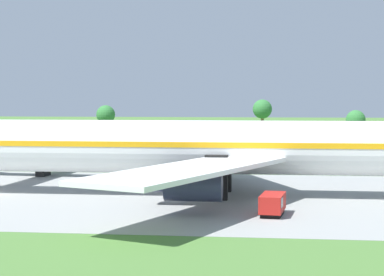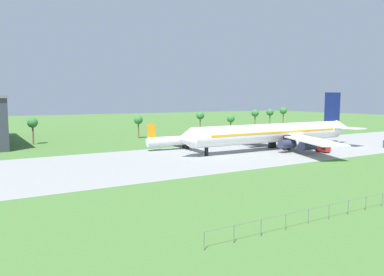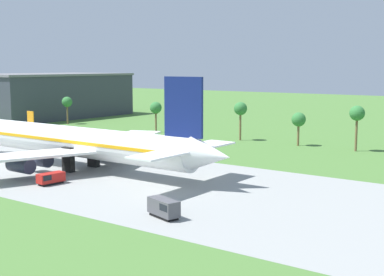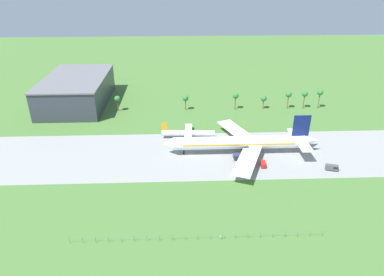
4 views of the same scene
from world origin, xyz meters
name	(u,v)px [view 1 (image 1 of 4)]	position (x,y,z in m)	size (l,w,h in m)	color
ground_plane	(2,193)	(0.00, 0.00, 0.00)	(600.00, 600.00, 0.00)	#477233
taxiway_strip	(2,193)	(0.00, 0.00, 0.01)	(320.00, 44.00, 0.02)	gray
jet_airliner	(207,148)	(23.46, 0.76, 5.32)	(71.86, 56.73, 18.39)	white
regional_aircraft	(42,156)	(-0.99, 16.84, 2.78)	(26.50, 23.90, 8.46)	silver
baggage_tug	(272,204)	(30.69, -11.74, 1.09)	(2.54, 4.82, 1.99)	black
palm_tree_row	(295,112)	(34.71, 54.79, 8.23)	(124.70, 3.60, 11.80)	brown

